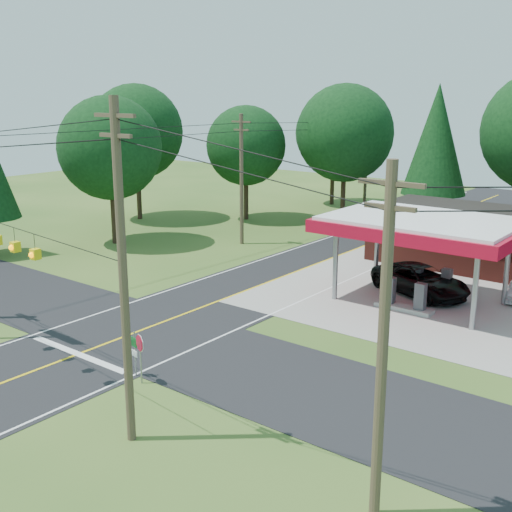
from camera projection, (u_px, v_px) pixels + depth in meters
The scene contains 15 objects.
ground at pixel (138, 332), 31.89m from camera, with size 120.00×120.00×0.00m, color #32551E.
main_highway at pixel (138, 332), 31.88m from camera, with size 8.00×120.00×0.02m, color black.
cross_road at pixel (138, 332), 31.88m from camera, with size 70.00×7.00×0.02m, color black.
lane_center_yellow at pixel (138, 331), 31.88m from camera, with size 0.15×110.00×0.00m, color yellow.
gas_canopy at pixel (423, 228), 35.38m from camera, with size 10.60×7.40×4.88m.
convenience_store at pixel (496, 240), 43.00m from camera, with size 16.40×7.55×3.80m.
utility_pole_near_right at pixel (123, 273), 20.59m from camera, with size 1.80×0.30×11.50m.
utility_pole_far_left at pixel (241, 178), 49.10m from camera, with size 1.80×0.30×10.00m.
utility_pole_right_b at pixel (383, 342), 16.86m from camera, with size 1.80×0.30×10.00m.
utility_pole_north at pixel (366, 165), 61.30m from camera, with size 0.30×0.30×9.50m.
overhead_beacons at pixel (4, 227), 26.36m from camera, with size 17.04×2.04×1.03m.
treeline_backdrop at pixel (384, 148), 47.86m from camera, with size 70.27×51.59×13.30m.
suv_car at pixel (421, 280), 37.58m from camera, with size 6.17×6.17×1.71m, color black.
octagonal_stop_sign at pixel (140, 347), 25.88m from camera, with size 0.71×0.32×2.14m.
route_sign_post at pixel (135, 350), 26.64m from camera, with size 0.41×0.12×1.99m.
Camera 1 is at (23.06, -19.98, 11.60)m, focal length 45.00 mm.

